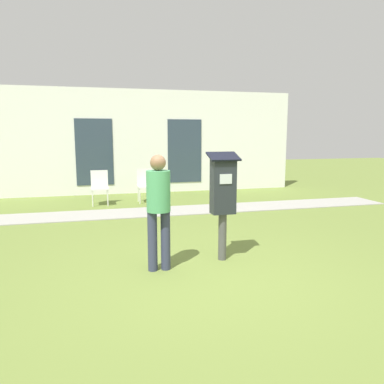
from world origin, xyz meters
name	(u,v)px	position (x,y,z in m)	size (l,w,h in m)	color
ground_plane	(209,274)	(0.00, 0.00, 0.00)	(40.00, 40.00, 0.00)	olive
sidewalk	(157,212)	(0.00, 4.15, 0.01)	(12.00, 1.10, 0.02)	#A3A099
building_facade	(140,142)	(0.00, 7.28, 1.60)	(10.00, 0.26, 3.20)	white
parking_meter	(223,192)	(0.37, 0.52, 1.02)	(0.44, 0.31, 1.59)	#4C4C4C
person_standing	(159,203)	(-0.61, 0.34, 0.93)	(0.32, 0.32, 1.58)	#333851
outdoor_chair_left	(100,185)	(-1.30, 5.49, 0.53)	(0.44, 0.44, 0.90)	white
outdoor_chair_middle	(145,183)	(-0.09, 5.56, 0.53)	(0.44, 0.44, 0.90)	white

